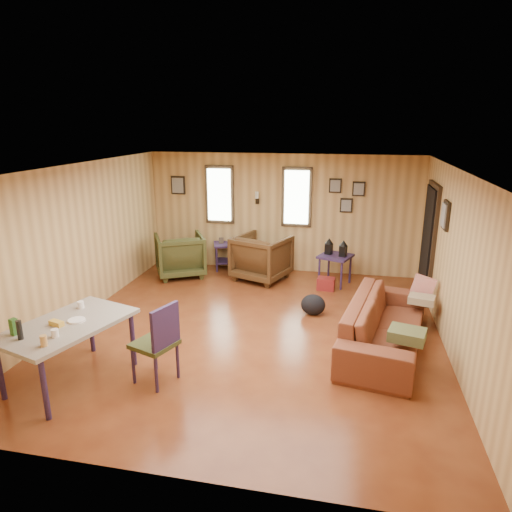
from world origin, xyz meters
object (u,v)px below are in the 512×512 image
at_px(side_table, 336,254).
at_px(recliner_green, 180,253).
at_px(dining_table, 66,329).
at_px(sofa, 386,317).
at_px(recliner_brown, 262,255).
at_px(end_table, 227,251).

bearing_deg(side_table, recliner_green, -178.07).
bearing_deg(dining_table, recliner_green, 108.95).
relative_size(sofa, recliner_green, 2.53).
distance_m(recliner_green, dining_table, 4.00).
relative_size(sofa, recliner_brown, 2.43).
distance_m(recliner_brown, dining_table, 4.38).
height_order(recliner_green, dining_table, dining_table).
xyz_separation_m(recliner_green, dining_table, (0.13, -3.99, 0.22)).
distance_m(recliner_brown, recliner_green, 1.66).
bearing_deg(recliner_brown, end_table, -10.17).
xyz_separation_m(recliner_green, end_table, (0.81, 0.61, -0.09)).
relative_size(sofa, end_table, 3.46).
bearing_deg(recliner_green, dining_table, 63.31).
bearing_deg(end_table, side_table, -12.49).
distance_m(end_table, dining_table, 4.66).
bearing_deg(side_table, end_table, 167.51).
bearing_deg(side_table, dining_table, -125.72).
distance_m(sofa, recliner_brown, 3.30).
xyz_separation_m(sofa, end_table, (-3.04, 2.96, -0.08)).
relative_size(sofa, dining_table, 1.42).
height_order(end_table, dining_table, dining_table).
distance_m(side_table, dining_table, 5.05).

